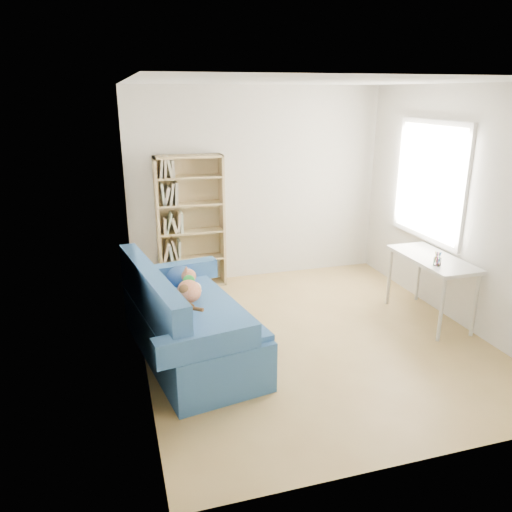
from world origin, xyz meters
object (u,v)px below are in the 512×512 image
at_px(pen_cup, 437,260).
at_px(sofa, 186,323).
at_px(bookshelf, 191,228).
at_px(desk, 432,264).

bearing_deg(pen_cup, sofa, 175.92).
height_order(bookshelf, pen_cup, bookshelf).
distance_m(sofa, bookshelf, 1.96).
relative_size(sofa, bookshelf, 1.17).
bearing_deg(bookshelf, desk, -36.72).
height_order(sofa, desk, sofa).
bearing_deg(bookshelf, sofa, -101.26).
bearing_deg(desk, bookshelf, 143.28).
distance_m(bookshelf, desk, 3.03).
distance_m(sofa, desk, 2.82).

